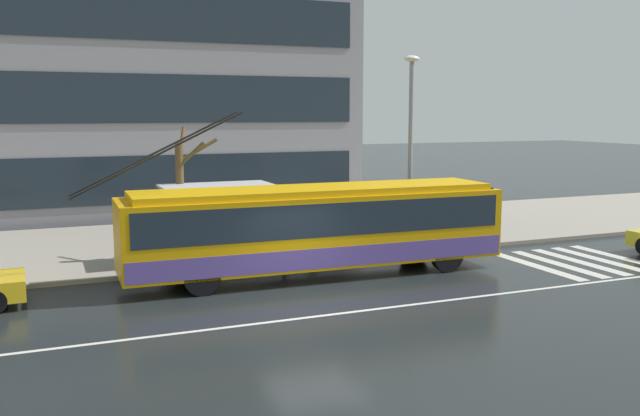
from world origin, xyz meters
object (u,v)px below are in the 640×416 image
object	(u,v)px
pedestrian_approaching_curb	(316,199)
pedestrian_walking_past	(169,236)
street_lamp	(411,136)
bus_shelter	(215,201)
pedestrian_at_shelter	(285,228)
trolleybus	(317,227)
street_tree_bare	(182,191)
pedestrian_waiting_by_pole	(163,227)

from	to	relation	value
pedestrian_approaching_curb	pedestrian_walking_past	world-z (taller)	pedestrian_approaching_curb
street_lamp	bus_shelter	bearing A→B (deg)	172.55
bus_shelter	pedestrian_at_shelter	size ratio (longest dim) A/B	2.24
trolleybus	pedestrian_at_shelter	bearing A→B (deg)	94.67
bus_shelter	street_tree_bare	bearing A→B (deg)	152.15
street_tree_bare	pedestrian_at_shelter	bearing A→B (deg)	-22.29
pedestrian_walking_past	pedestrian_approaching_curb	bearing A→B (deg)	19.48
pedestrian_at_shelter	pedestrian_walking_past	bearing A→B (deg)	-178.11
pedestrian_at_shelter	pedestrian_approaching_curb	distance (m)	2.85
trolleybus	bus_shelter	xyz separation A→B (m)	(-2.41, 3.19, 0.52)
pedestrian_walking_past	street_lamp	bearing A→B (deg)	0.02
trolleybus	pedestrian_approaching_curb	size ratio (longest dim) A/B	6.51
pedestrian_at_shelter	bus_shelter	bearing A→B (deg)	160.40
trolleybus	street_tree_bare	world-z (taller)	trolleybus
bus_shelter	pedestrian_waiting_by_pole	bearing A→B (deg)	149.03
bus_shelter	pedestrian_at_shelter	world-z (taller)	bus_shelter
pedestrian_at_shelter	street_tree_bare	world-z (taller)	street_tree_bare
pedestrian_approaching_curb	pedestrian_at_shelter	bearing A→B (deg)	-134.87
pedestrian_walking_past	street_tree_bare	xyz separation A→B (m)	(0.74, 1.45, 1.26)
pedestrian_waiting_by_pole	pedestrian_walking_past	bearing A→B (deg)	-94.33
pedestrian_approaching_curb	street_lamp	world-z (taller)	street_lamp
bus_shelter	pedestrian_approaching_curb	bearing A→B (deg)	15.75
trolleybus	pedestrian_at_shelter	size ratio (longest dim) A/B	7.97
pedestrian_at_shelter	pedestrian_walking_past	world-z (taller)	pedestrian_walking_past
pedestrian_at_shelter	street_tree_bare	size ratio (longest dim) A/B	0.37
trolleybus	street_tree_bare	distance (m)	5.12
pedestrian_approaching_curb	pedestrian_walking_past	xyz separation A→B (m)	(-5.91, -2.09, -0.67)
pedestrian_walking_past	street_tree_bare	distance (m)	2.06
trolleybus	pedestrian_approaching_curb	xyz separation A→B (m)	(1.75, 4.36, 0.27)
pedestrian_walking_past	trolleybus	bearing A→B (deg)	-28.66
street_lamp	street_tree_bare	xyz separation A→B (m)	(-8.00, 1.45, -1.82)
trolleybus	pedestrian_waiting_by_pole	distance (m)	5.79
pedestrian_waiting_by_pole	street_lamp	xyz separation A→B (m)	(8.60, -1.88, 3.07)
pedestrian_walking_past	street_lamp	size ratio (longest dim) A/B	0.24
street_lamp	street_tree_bare	world-z (taller)	street_lamp
bus_shelter	street_tree_bare	world-z (taller)	street_tree_bare
pedestrian_waiting_by_pole	street_tree_bare	xyz separation A→B (m)	(0.60, -0.43, 1.25)
pedestrian_approaching_curb	trolleybus	bearing A→B (deg)	-111.91
trolleybus	pedestrian_approaching_curb	bearing A→B (deg)	68.09
street_tree_bare	trolleybus	bearing A→B (deg)	-47.47
pedestrian_at_shelter	street_tree_bare	distance (m)	3.70
bus_shelter	pedestrian_walking_past	world-z (taller)	bus_shelter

